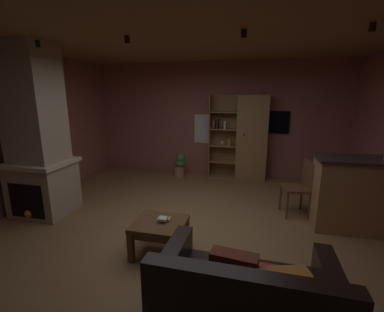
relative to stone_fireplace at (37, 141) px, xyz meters
The scene contains 19 objects.
floor 2.78m from the stone_fireplace, ahead, with size 6.06×6.03×0.02m, color olive.
wall_back 3.88m from the stone_fireplace, 50.20° to the left, with size 6.18×0.06×2.73m, color #9E5B56.
wall_left 0.60m from the stone_fireplace, behind, with size 0.06×6.03×2.73m, color #9E5B56.
ceiling 2.90m from the stone_fireplace, ahead, with size 6.06×6.03×0.02m, color #8E6B47.
window_pane_back 3.69m from the stone_fireplace, 52.97° to the left, with size 0.58×0.01×0.71m, color white.
stone_fireplace is the anchor object (origin of this frame).
bookshelf_cabinet 4.25m from the stone_fireplace, 39.65° to the left, with size 1.33×0.41×1.96m.
kitchen_bar_counter 5.14m from the stone_fireplace, ahead, with size 1.53×0.62×1.09m.
leather_couch 3.89m from the stone_fireplace, 25.76° to the right, with size 1.45×0.92×0.84m.
coffee_table 2.56m from the stone_fireplace, 16.20° to the right, with size 0.64×0.58×0.43m.
table_book_0 2.56m from the stone_fireplace, 14.46° to the right, with size 0.14×0.11×0.03m, color gold.
table_book_1 2.55m from the stone_fireplace, 15.74° to the right, with size 0.11×0.11×0.03m, color beige.
dining_chair 4.35m from the stone_fireplace, 12.30° to the left, with size 0.50×0.50×0.92m.
potted_floor_plant 3.13m from the stone_fireplace, 55.87° to the left, with size 0.29×0.27×0.60m.
wall_mounted_tv 4.73m from the stone_fireplace, 38.09° to the left, with size 0.92×0.06×0.52m.
track_light_spot_0 1.48m from the stone_fireplace, 22.43° to the right, with size 0.07×0.07×0.09m, color black.
track_light_spot_1 2.25m from the stone_fireplace, ahead, with size 0.07×0.07×0.09m, color black.
track_light_spot_2 3.52m from the stone_fireplace, ahead, with size 0.07×0.07×0.09m, color black.
track_light_spot_3 4.76m from the stone_fireplace, ahead, with size 0.07×0.07×0.09m, color black.
Camera 1 is at (0.90, -3.43, 1.98)m, focal length 24.63 mm.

